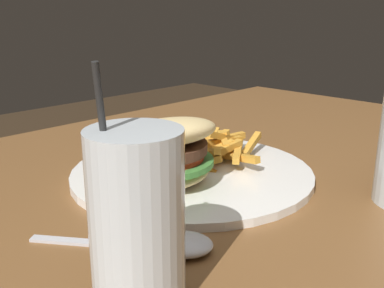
{
  "coord_description": "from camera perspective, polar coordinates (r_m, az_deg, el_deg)",
  "views": [
    {
      "loc": [
        0.35,
        0.19,
        0.96
      ],
      "look_at": [
        -0.05,
        -0.2,
        0.79
      ],
      "focal_mm": 42.0,
      "sensor_mm": 36.0,
      "label": 1
    }
  ],
  "objects": [
    {
      "name": "spoon",
      "position": [
        0.42,
        -2.21,
        -12.59
      ],
      "size": [
        0.12,
        0.16,
        0.02
      ],
      "rotation": [
        0.0,
        0.0,
        2.19
      ],
      "color": "silver",
      "rests_on": "dining_table"
    },
    {
      "name": "meal_plate_near",
      "position": [
        0.57,
        -1.33,
        -2.29
      ],
      "size": [
        0.32,
        0.32,
        0.1
      ],
      "color": "white",
      "rests_on": "dining_table"
    },
    {
      "name": "juice_glass",
      "position": [
        0.33,
        -7.01,
        -9.97
      ],
      "size": [
        0.07,
        0.07,
        0.18
      ],
      "color": "silver",
      "rests_on": "dining_table"
    }
  ]
}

